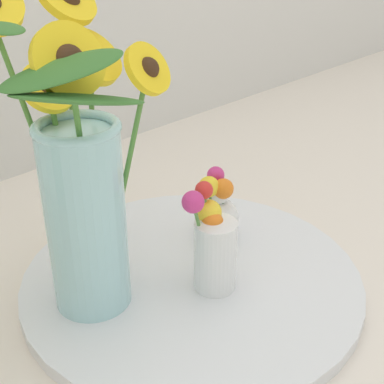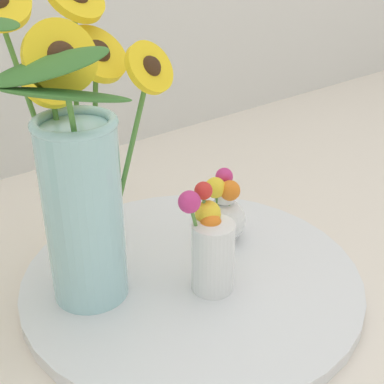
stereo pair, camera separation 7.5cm
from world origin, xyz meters
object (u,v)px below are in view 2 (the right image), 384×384
object	(u,v)px
serving_tray	(192,279)
mason_jar_sunflowers	(79,177)
vase_small_center	(211,246)
vase_bulb_right	(224,213)

from	to	relation	value
serving_tray	mason_jar_sunflowers	world-z (taller)	mason_jar_sunflowers
vase_small_center	vase_bulb_right	world-z (taller)	vase_small_center
mason_jar_sunflowers	vase_small_center	world-z (taller)	mason_jar_sunflowers
serving_tray	vase_bulb_right	distance (m)	0.13
vase_small_center	vase_bulb_right	xyz separation A→B (m)	(0.10, 0.08, -0.02)
serving_tray	vase_small_center	world-z (taller)	vase_small_center
vase_small_center	vase_bulb_right	size ratio (longest dim) A/B	1.35
mason_jar_sunflowers	vase_small_center	bearing A→B (deg)	-36.87
mason_jar_sunflowers	vase_bulb_right	distance (m)	0.28
mason_jar_sunflowers	vase_bulb_right	bearing A→B (deg)	-4.88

